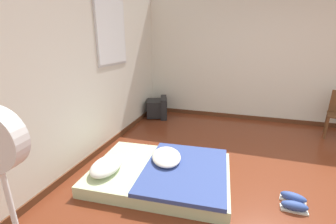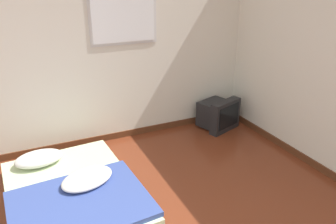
# 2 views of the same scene
# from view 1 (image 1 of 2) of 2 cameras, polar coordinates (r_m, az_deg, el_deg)

# --- Properties ---
(ground_plane) EXTENTS (20.00, 20.00, 0.00)m
(ground_plane) POSITION_cam_1_polar(r_m,az_deg,el_deg) (3.18, 31.67, -17.51)
(ground_plane) COLOR maroon
(wall_back) EXTENTS (7.46, 0.08, 2.60)m
(wall_back) POSITION_cam_1_polar(r_m,az_deg,el_deg) (3.28, -21.08, 9.56)
(wall_back) COLOR silver
(wall_back) RESTS_ON ground_plane
(wall_right) EXTENTS (0.08, 8.12, 2.60)m
(wall_right) POSITION_cam_1_polar(r_m,az_deg,el_deg) (5.19, 27.60, 11.32)
(wall_right) COLOR silver
(wall_right) RESTS_ON ground_plane
(mattress_bed) EXTENTS (1.33, 1.78, 0.29)m
(mattress_bed) POSITION_cam_1_polar(r_m,az_deg,el_deg) (2.95, -1.76, -14.86)
(mattress_bed) COLOR beige
(mattress_bed) RESTS_ON ground_plane
(crt_tv) EXTENTS (0.61, 0.58, 0.46)m
(crt_tv) POSITION_cam_1_polar(r_m,az_deg,el_deg) (5.13, -2.57, 1.09)
(crt_tv) COLOR black
(crt_tv) RESTS_ON ground_plane
(sneaker_pair) EXTENTS (0.29, 0.29, 0.10)m
(sneaker_pair) POSITION_cam_1_polar(r_m,az_deg,el_deg) (2.91, 29.32, -19.28)
(sneaker_pair) COLOR silver
(sneaker_pair) RESTS_ON ground_plane
(standing_fan) EXTENTS (0.33, 0.34, 1.41)m
(standing_fan) POSITION_cam_1_polar(r_m,az_deg,el_deg) (1.49, -35.78, -15.67)
(standing_fan) COLOR silver
(standing_fan) RESTS_ON ground_plane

